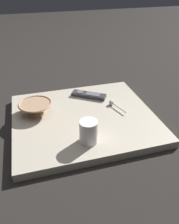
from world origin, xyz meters
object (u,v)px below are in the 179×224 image
at_px(teaspoon, 113,103).
at_px(tv_remote_near, 89,95).
at_px(cereal_bowl, 36,107).
at_px(coffee_mug, 89,131).

height_order(teaspoon, tv_remote_near, teaspoon).
bearing_deg(tv_remote_near, cereal_bowl, 16.97).
xyz_separation_m(cereal_bowl, tv_remote_near, (-0.28, -0.09, -0.02)).
xyz_separation_m(teaspoon, tv_remote_near, (0.09, -0.12, -0.00)).
xyz_separation_m(cereal_bowl, coffee_mug, (-0.18, 0.26, 0.02)).
bearing_deg(cereal_bowl, tv_remote_near, -163.03).
bearing_deg(teaspoon, coffee_mug, 50.51).
bearing_deg(teaspoon, tv_remote_near, -53.31).
bearing_deg(cereal_bowl, teaspoon, 174.78).
bearing_deg(coffee_mug, tv_remote_near, -105.75).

